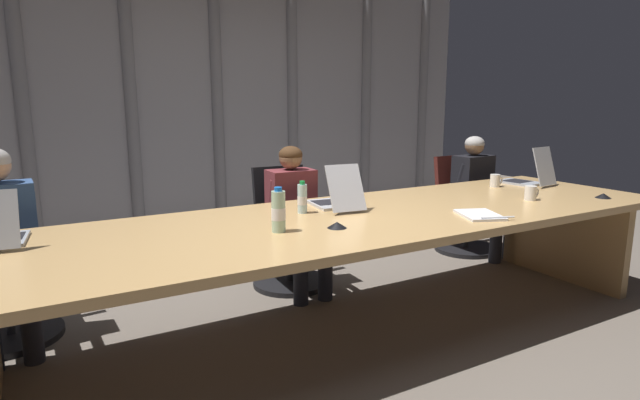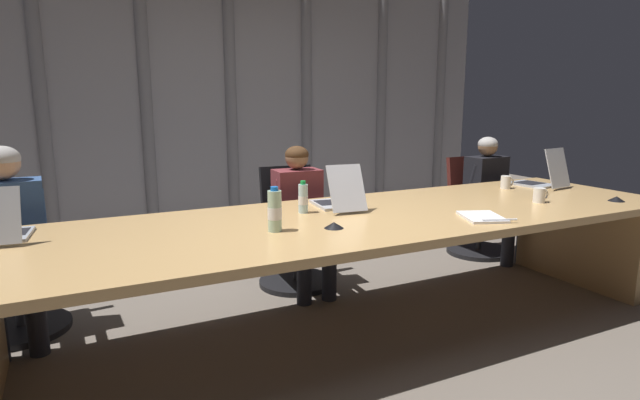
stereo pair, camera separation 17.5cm
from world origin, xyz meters
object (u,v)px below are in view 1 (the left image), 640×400
coffee_mug_far (495,181)px  office_chair_left_mid (288,241)px  conference_mic_left_side (603,196)px  spiral_notepad (480,215)px  coffee_mug_near (531,193)px  person_center (480,188)px  person_left_mid (296,211)px  office_chair_left_end (5,283)px  water_bottle_secondary (302,199)px  office_chair_center (464,215)px  person_left_end (0,236)px  conference_mic_middle (337,225)px  laptop_left_mid (335,199)px  laptop_center (527,177)px  water_bottle_primary (278,212)px

coffee_mug_far → office_chair_left_mid: bearing=157.1°
coffee_mug_far → conference_mic_left_side: size_ratio=1.15×
conference_mic_left_side → spiral_notepad: conference_mic_left_side is taller
coffee_mug_far → conference_mic_left_side: coffee_mug_far is taller
office_chair_left_mid → coffee_mug_near: size_ratio=7.26×
conference_mic_left_side → office_chair_left_mid: bearing=143.3°
person_center → person_left_mid: bearing=-94.7°
office_chair_left_end → office_chair_left_mid: bearing=84.9°
water_bottle_secondary → conference_mic_left_side: bearing=-16.5°
coffee_mug_far → conference_mic_left_side: (0.30, -0.74, -0.03)m
person_left_mid → office_chair_center: bearing=97.2°
office_chair_center → conference_mic_left_side: office_chair_center is taller
person_left_mid → water_bottle_secondary: 0.69m
person_left_end → conference_mic_middle: (1.65, -1.05, 0.09)m
office_chair_center → conference_mic_middle: size_ratio=8.36×
conference_mic_middle → spiral_notepad: conference_mic_middle is taller
person_left_end → conference_mic_left_side: 4.01m
person_left_mid → conference_mic_left_side: person_left_mid is taller
conference_mic_middle → spiral_notepad: size_ratio=0.30×
office_chair_center → conference_mic_middle: office_chair_center is taller
laptop_left_mid → person_left_mid: bearing=7.1°
laptop_center → person_left_end: bearing=74.4°
office_chair_center → conference_mic_left_side: (-0.04, -1.40, 0.43)m
office_chair_left_end → conference_mic_middle: 2.10m
laptop_left_mid → coffee_mug_far: size_ratio=3.87×
laptop_left_mid → coffee_mug_near: laptop_left_mid is taller
laptop_center → water_bottle_secondary: bearing=84.0°
person_left_mid → water_bottle_primary: 1.14m
coffee_mug_far → spiral_notepad: size_ratio=0.35×
person_left_mid → office_chair_left_end: bearing=-92.7°
office_chair_left_mid → water_bottle_primary: bearing=-24.6°
office_chair_left_mid → water_bottle_secondary: size_ratio=4.55×
coffee_mug_near → conference_mic_middle: (-1.63, -0.01, -0.03)m
office_chair_left_end → coffee_mug_near: 3.53m
person_left_mid → conference_mic_left_side: size_ratio=10.15×
laptop_center → office_chair_left_end: laptop_center is taller
office_chair_left_mid → office_chair_left_end: bearing=-86.6°
office_chair_center → coffee_mug_near: office_chair_center is taller
office_chair_center → laptop_left_mid: bearing=-69.7°
office_chair_left_mid → person_left_mid: bearing=1.9°
laptop_center → person_left_mid: 1.99m
coffee_mug_far → person_left_end: bearing=171.7°
coffee_mug_near → coffee_mug_far: bearing=66.6°
water_bottle_primary → water_bottle_secondary: (0.33, 0.35, -0.02)m
office_chair_left_end → person_center: 3.90m
office_chair_center → coffee_mug_near: bearing=-25.8°
person_center → conference_mic_left_side: size_ratio=10.21×
water_bottle_secondary → person_left_end: bearing=159.8°
office_chair_center → person_left_end: bearing=-88.0°
office_chair_left_end → person_left_mid: size_ratio=0.84×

